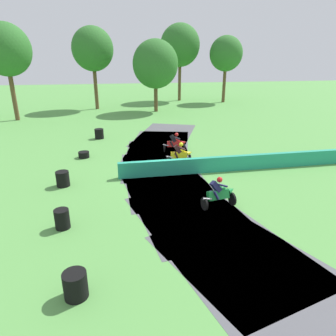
{
  "coord_description": "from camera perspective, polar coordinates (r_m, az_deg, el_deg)",
  "views": [
    {
      "loc": [
        -2.39,
        -15.85,
        6.44
      ],
      "look_at": [
        0.07,
        -1.26,
        0.9
      ],
      "focal_mm": 32.33,
      "sensor_mm": 36.0,
      "label": 1
    }
  ],
  "objects": [
    {
      "name": "tree_behind_barrier",
      "position": [
        39.79,
        -14.02,
        20.91
      ],
      "size": [
        4.92,
        4.92,
        9.7
      ],
      "color": "brown",
      "rests_on": "ground"
    },
    {
      "name": "tree_distant",
      "position": [
        36.93,
        -2.39,
        18.97
      ],
      "size": [
        5.25,
        5.25,
        8.21
      ],
      "color": "brown",
      "rests_on": "ground"
    },
    {
      "name": "motorcycle_chase_yellow",
      "position": [
        18.84,
        2.29,
        2.65
      ],
      "size": [
        1.7,
        0.75,
        1.42
      ],
      "color": "black",
      "rests_on": "ground"
    },
    {
      "name": "traffic_cone",
      "position": [
        20.32,
        15.62,
        1.93
      ],
      "size": [
        0.28,
        0.28,
        0.44
      ],
      "primitive_type": "cone",
      "color": "orange",
      "rests_on": "ground"
    },
    {
      "name": "tire_stack_mid_b",
      "position": [
        16.66,
        -19.23,
        -1.93
      ],
      "size": [
        0.67,
        0.67,
        0.8
      ],
      "color": "black",
      "rests_on": "ground"
    },
    {
      "name": "tire_stack_near",
      "position": [
        25.48,
        -12.84,
        6.31
      ],
      "size": [
        0.72,
        0.72,
        0.8
      ],
      "color": "black",
      "rests_on": "ground"
    },
    {
      "name": "tree_far_right",
      "position": [
        35.41,
        -28.29,
        19.02
      ],
      "size": [
        4.84,
        4.84,
        9.48
      ],
      "color": "brown",
      "rests_on": "ground"
    },
    {
      "name": "ground_plane",
      "position": [
        17.27,
        -0.91,
        -1.36
      ],
      "size": [
        120.0,
        120.0,
        0.0
      ],
      "primitive_type": "plane",
      "color": "#569947"
    },
    {
      "name": "motorcycle_trailing_green",
      "position": [
        13.78,
        9.67,
        -4.68
      ],
      "size": [
        1.67,
        0.99,
        1.43
      ],
      "color": "black",
      "rests_on": "ground"
    },
    {
      "name": "tree_far_left",
      "position": [
        46.43,
        2.28,
        22.1
      ],
      "size": [
        5.62,
        5.62,
        10.69
      ],
      "color": "brown",
      "rests_on": "ground"
    },
    {
      "name": "safety_barrier",
      "position": [
        18.77,
        15.71,
        1.13
      ],
      "size": [
        15.99,
        0.65,
        0.9
      ],
      "primitive_type": "cube",
      "rotation": [
        0.0,
        0.0,
        -1.55
      ],
      "color": "#239375",
      "rests_on": "ground"
    },
    {
      "name": "tire_stack_far",
      "position": [
        12.74,
        -19.33,
        -9.04
      ],
      "size": [
        0.58,
        0.58,
        0.8
      ],
      "color": "black",
      "rests_on": "ground"
    },
    {
      "name": "tire_stack_mid_a",
      "position": [
        20.95,
        -15.58,
        2.44
      ],
      "size": [
        0.71,
        0.71,
        0.4
      ],
      "color": "black",
      "rests_on": "ground"
    },
    {
      "name": "track_asphalt",
      "position": [
        17.42,
        1.7,
        -1.16
      ],
      "size": [
        8.13,
        27.91,
        0.01
      ],
      "color": "#515156",
      "rests_on": "ground"
    },
    {
      "name": "tire_stack_extra_a",
      "position": [
        9.44,
        -17.06,
        -20.34
      ],
      "size": [
        0.68,
        0.68,
        0.8
      ],
      "color": "black",
      "rests_on": "ground"
    },
    {
      "name": "tree_mid_rise",
      "position": [
        45.36,
        10.89,
        20.38
      ],
      "size": [
        4.53,
        4.53,
        9.0
      ],
      "color": "brown",
      "rests_on": "ground"
    },
    {
      "name": "motorcycle_lead_red",
      "position": [
        21.23,
        1.41,
        4.72
      ],
      "size": [
        1.71,
        1.0,
        1.43
      ],
      "color": "black",
      "rests_on": "ground"
    }
  ]
}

